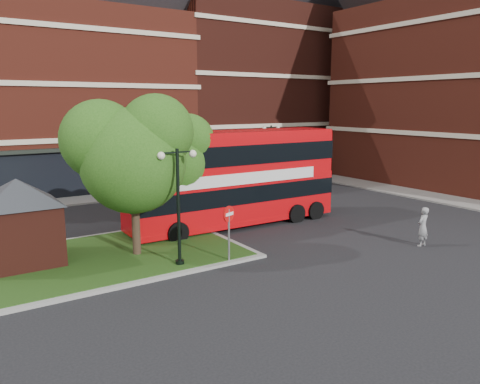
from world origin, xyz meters
TOP-DOWN VIEW (x-y plane):
  - ground at (0.00, 0.00)m, footprint 120.00×120.00m
  - pavement_far at (0.00, 16.50)m, footprint 44.00×3.00m
  - pavement_side at (16.50, 2.00)m, footprint 3.00×28.00m
  - terrace_far_left at (-8.00, 24.00)m, footprint 26.00×12.00m
  - terrace_far_right at (14.00, 24.00)m, footprint 18.00×12.00m
  - traffic_island at (-8.00, 3.00)m, footprint 12.60×7.60m
  - kiosk at (-11.00, 4.00)m, footprint 6.51×6.51m
  - tree_island_west at (-6.60, 2.58)m, footprint 5.40×4.71m
  - tree_island_east at (-3.58, 5.06)m, footprint 4.46×3.90m
  - lamp_island at (-5.50, 0.20)m, footprint 1.72×0.36m
  - lamp_far_left at (2.00, 14.50)m, footprint 1.72×0.36m
  - lamp_far_right at (10.00, 14.50)m, footprint 1.72×0.36m
  - bus at (0.15, 4.81)m, footprint 12.20×2.91m
  - woman at (5.61, -3.50)m, footprint 0.76×0.56m
  - car_silver at (0.29, 16.00)m, footprint 4.59×1.87m
  - car_white at (4.94, 14.50)m, footprint 4.01×1.66m
  - no_entry_sign at (-3.50, -0.50)m, footprint 0.67×0.29m

SIDE VIEW (x-z plane):
  - ground at x=0.00m, z-range 0.00..0.00m
  - pavement_far at x=0.00m, z-range 0.00..0.12m
  - pavement_side at x=16.50m, z-range 0.00..0.12m
  - traffic_island at x=-8.00m, z-range -0.01..0.14m
  - car_white at x=4.94m, z-range 0.00..1.29m
  - car_silver at x=0.29m, z-range 0.00..1.56m
  - woman at x=5.61m, z-range 0.00..1.91m
  - no_entry_sign at x=-3.50m, z-range 0.54..3.06m
  - kiosk at x=-11.00m, z-range 0.52..4.12m
  - lamp_island at x=-5.50m, z-range 0.33..5.33m
  - lamp_far_left at x=2.00m, z-range 0.33..5.33m
  - lamp_far_right at x=10.00m, z-range 0.33..5.33m
  - bus at x=0.15m, z-range 0.73..5.38m
  - tree_island_east at x=-3.58m, z-range 1.10..7.39m
  - tree_island_west at x=-6.60m, z-range 1.19..8.40m
  - terrace_far_left at x=-8.00m, z-range 0.00..14.00m
  - terrace_far_right at x=14.00m, z-range 0.00..16.00m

